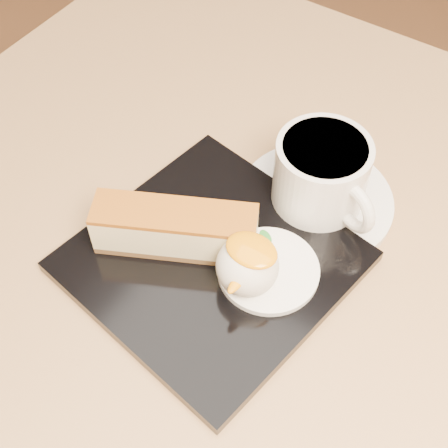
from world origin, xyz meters
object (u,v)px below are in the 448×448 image
Objects in this scene: cheesecake at (175,229)px; coffee_cup at (322,174)px; ice_cream_scoop at (247,266)px; dessert_plate at (212,261)px; table at (233,340)px; saucer at (315,201)px.

coffee_cup is at bearing 29.20° from cheesecake.
cheesecake is 2.72× the size of ice_cream_scoop.
coffee_cup is at bearing 67.69° from dessert_plate.
table is 0.20m from ice_cream_scoop.
saucer is at bearing -180.00° from coffee_cup.
saucer is 1.33× the size of coffee_cup.
dessert_plate is 4.11× the size of ice_cream_scoop.
cheesecake is 0.08m from ice_cream_scoop.
dessert_plate is 1.95× the size of coffee_cup.
ice_cream_scoop is at bearing -92.18° from saucer.
coffee_cup is at bearing -23.96° from saucer.
table is 0.16m from dessert_plate.
dessert_plate is at bearing -140.45° from table.
ice_cream_scoop is at bearing -69.21° from coffee_cup.
saucer is (0.08, 0.12, -0.03)m from cheesecake.
coffee_cup is at bearing 73.02° from table.
dessert_plate is 0.05m from ice_cream_scoop.
saucer is (0.03, 0.10, 0.16)m from table.
ice_cream_scoop reaches higher than dessert_plate.
table is 7.10× the size of coffee_cup.
table is at bearing -6.65° from cheesecake.
ice_cream_scoop reaches higher than saucer.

